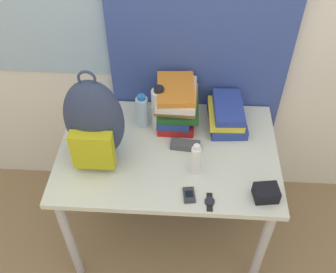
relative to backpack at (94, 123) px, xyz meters
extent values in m
cube|color=silver|center=(0.34, 0.51, 0.28)|extent=(6.00, 0.05, 2.50)
cube|color=#9EBCD1|center=(-0.11, 0.48, 0.33)|extent=(1.10, 0.01, 0.80)
cube|color=#384C93|center=(0.48, 0.45, 0.28)|extent=(0.95, 0.04, 2.50)
cube|color=beige|center=(0.34, 0.05, -0.23)|extent=(1.12, 0.74, 0.03)
cylinder|color=#B2B2B7|center=(-0.16, -0.26, -0.61)|extent=(0.05, 0.05, 0.72)
cylinder|color=#B2B2B7|center=(0.84, -0.26, -0.61)|extent=(0.05, 0.05, 0.72)
cylinder|color=#B2B2B7|center=(-0.16, 0.37, -0.61)|extent=(0.05, 0.05, 0.72)
cylinder|color=#B2B2B7|center=(0.84, 0.37, -0.61)|extent=(0.05, 0.05, 0.72)
ellipsoid|color=#2D3851|center=(0.00, 0.01, 0.01)|extent=(0.28, 0.17, 0.45)
cube|color=#B2AD19|center=(0.00, -0.09, -0.08)|extent=(0.20, 0.06, 0.20)
torus|color=#2D3851|center=(0.00, 0.01, 0.25)|extent=(0.08, 0.01, 0.08)
cube|color=red|center=(0.37, 0.28, -0.20)|extent=(0.19, 0.27, 0.04)
cube|color=navy|center=(0.36, 0.28, -0.16)|extent=(0.18, 0.28, 0.04)
cube|color=#1E5623|center=(0.38, 0.27, -0.12)|extent=(0.22, 0.24, 0.04)
cube|color=olive|center=(0.37, 0.28, -0.07)|extent=(0.22, 0.24, 0.05)
cube|color=silver|center=(0.37, 0.27, -0.03)|extent=(0.21, 0.28, 0.04)
cube|color=orange|center=(0.37, 0.27, 0.01)|extent=(0.21, 0.28, 0.03)
cube|color=navy|center=(0.65, 0.27, -0.19)|extent=(0.21, 0.29, 0.05)
cube|color=yellow|center=(0.64, 0.26, -0.15)|extent=(0.19, 0.26, 0.04)
cube|color=navy|center=(0.65, 0.27, -0.11)|extent=(0.16, 0.28, 0.04)
cylinder|color=silver|center=(0.19, 0.24, -0.13)|extent=(0.06, 0.06, 0.18)
cylinder|color=#286BB7|center=(0.19, 0.24, -0.03)|extent=(0.04, 0.04, 0.02)
cylinder|color=white|center=(0.28, 0.23, -0.10)|extent=(0.08, 0.08, 0.24)
cylinder|color=black|center=(0.28, 0.23, 0.03)|extent=(0.05, 0.05, 0.02)
cylinder|color=white|center=(0.48, -0.08, -0.14)|extent=(0.05, 0.05, 0.16)
cylinder|color=white|center=(0.48, -0.08, -0.05)|extent=(0.03, 0.03, 0.02)
cube|color=#2D2D33|center=(0.45, -0.23, -0.21)|extent=(0.06, 0.09, 0.02)
cube|color=black|center=(0.45, -0.23, -0.20)|extent=(0.04, 0.04, 0.00)
cube|color=#47474C|center=(0.43, 0.08, -0.20)|extent=(0.15, 0.07, 0.04)
cube|color=black|center=(0.80, -0.21, -0.19)|extent=(0.12, 0.10, 0.07)
cube|color=black|center=(0.55, -0.26, -0.22)|extent=(0.03, 0.10, 0.00)
cylinder|color=#232328|center=(0.55, -0.26, -0.21)|extent=(0.05, 0.05, 0.01)
camera|label=1|loc=(0.42, -1.30, 1.26)|focal=42.00mm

